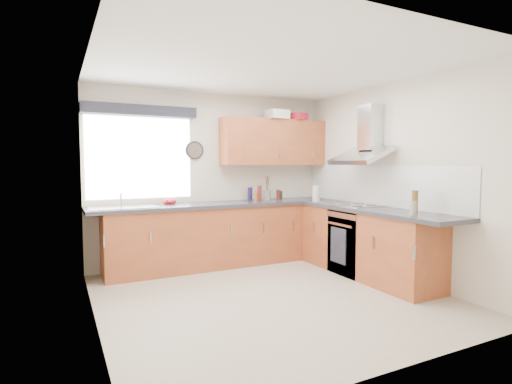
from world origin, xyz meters
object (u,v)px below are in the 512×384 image
upper_cabinets (274,142)px  oven (358,242)px  extractor_hood (365,141)px  washing_machine (210,240)px

upper_cabinets → oven: bearing=-67.5°
oven → extractor_hood: size_ratio=1.09×
oven → extractor_hood: bearing=-0.0°
extractor_hood → washing_machine: (-1.75, 1.22, -1.38)m
upper_cabinets → washing_machine: upper_cabinets is taller
oven → upper_cabinets: 1.99m
oven → washing_machine: size_ratio=1.10×
oven → upper_cabinets: bearing=112.5°
oven → upper_cabinets: (-0.55, 1.32, 1.38)m
oven → upper_cabinets: upper_cabinets is taller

